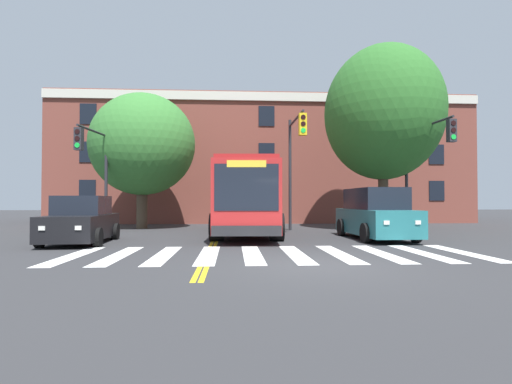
# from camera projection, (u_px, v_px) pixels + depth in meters

# --- Properties ---
(ground_plane) EXTENTS (120.00, 120.00, 0.00)m
(ground_plane) POSITION_uv_depth(u_px,v_px,m) (314.00, 265.00, 9.77)
(ground_plane) COLOR #303033
(crosswalk) EXTENTS (12.16, 4.15, 0.01)m
(crosswalk) POSITION_uv_depth(u_px,v_px,m) (274.00, 254.00, 11.81)
(crosswalk) COLOR white
(crosswalk) RESTS_ON ground
(lane_line_yellow_inner) EXTENTS (0.12, 36.00, 0.01)m
(lane_line_yellow_inner) POSITION_uv_depth(u_px,v_px,m) (220.00, 225.00, 25.66)
(lane_line_yellow_inner) COLOR gold
(lane_line_yellow_inner) RESTS_ON ground
(lane_line_yellow_outer) EXTENTS (0.12, 36.00, 0.01)m
(lane_line_yellow_outer) POSITION_uv_depth(u_px,v_px,m) (223.00, 225.00, 25.67)
(lane_line_yellow_outer) COLOR gold
(lane_line_yellow_outer) RESTS_ON ground
(city_bus) EXTENTS (3.24, 10.82, 3.24)m
(city_bus) POSITION_uv_depth(u_px,v_px,m) (247.00, 198.00, 19.09)
(city_bus) COLOR #B22323
(city_bus) RESTS_ON ground
(car_black_near_lane) EXTENTS (2.33, 4.44, 1.77)m
(car_black_near_lane) POSITION_uv_depth(u_px,v_px,m) (82.00, 222.00, 14.98)
(car_black_near_lane) COLOR black
(car_black_near_lane) RESTS_ON ground
(car_teal_far_lane) EXTENTS (2.23, 5.16, 2.11)m
(car_teal_far_lane) POSITION_uv_depth(u_px,v_px,m) (375.00, 215.00, 16.60)
(car_teal_far_lane) COLOR #236B70
(car_teal_far_lane) RESTS_ON ground
(traffic_light_near_corner) EXTENTS (0.48, 4.29, 5.60)m
(traffic_light_near_corner) POSITION_uv_depth(u_px,v_px,m) (424.00, 155.00, 19.65)
(traffic_light_near_corner) COLOR #28282D
(traffic_light_near_corner) RESTS_ON ground
(traffic_light_far_corner) EXTENTS (0.57, 3.13, 5.49)m
(traffic_light_far_corner) POSITION_uv_depth(u_px,v_px,m) (95.00, 159.00, 19.27)
(traffic_light_far_corner) COLOR #28282D
(traffic_light_far_corner) RESTS_ON ground
(traffic_light_overhead) EXTENTS (0.34, 3.80, 5.98)m
(traffic_light_overhead) POSITION_uv_depth(u_px,v_px,m) (295.00, 151.00, 20.12)
(traffic_light_overhead) COLOR #28282D
(traffic_light_overhead) RESTS_ON ground
(street_tree_curbside_large) EXTENTS (7.86, 8.38, 10.08)m
(street_tree_curbside_large) POSITION_uv_depth(u_px,v_px,m) (383.00, 113.00, 21.80)
(street_tree_curbside_large) COLOR #4C3D2D
(street_tree_curbside_large) RESTS_ON ground
(street_tree_curbside_small) EXTENTS (8.12, 7.96, 7.75)m
(street_tree_curbside_small) POSITION_uv_depth(u_px,v_px,m) (142.00, 145.00, 22.91)
(street_tree_curbside_small) COLOR #4C3D2D
(street_tree_curbside_small) RESTS_ON ground
(building_facade) EXTENTS (30.18, 9.69, 9.20)m
(building_facade) POSITION_uv_depth(u_px,v_px,m) (262.00, 164.00, 32.28)
(building_facade) COLOR brown
(building_facade) RESTS_ON ground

